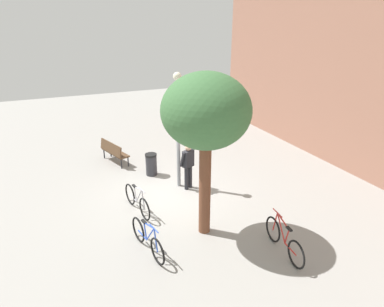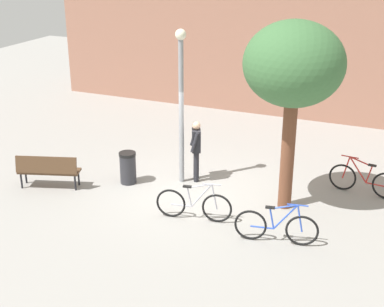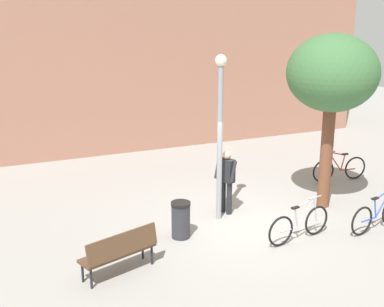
# 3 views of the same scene
# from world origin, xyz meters

# --- Properties ---
(ground_plane) EXTENTS (36.00, 36.00, 0.00)m
(ground_plane) POSITION_xyz_m (0.00, 0.00, 0.00)
(ground_plane) COLOR gray
(building_facade) EXTENTS (17.39, 2.00, 7.88)m
(building_facade) POSITION_xyz_m (0.00, 8.06, 3.94)
(building_facade) COLOR #9E6B56
(building_facade) RESTS_ON ground_plane
(lamppost) EXTENTS (0.28, 0.28, 4.08)m
(lamppost) POSITION_xyz_m (-0.58, 0.50, 2.42)
(lamppost) COLOR gray
(lamppost) RESTS_ON ground_plane
(person_by_lamppost) EXTENTS (0.46, 0.63, 1.67)m
(person_by_lamppost) POSITION_xyz_m (-0.26, 0.73, 0.97)
(person_by_lamppost) COLOR #232328
(person_by_lamppost) RESTS_ON ground_plane
(park_bench) EXTENTS (1.67, 0.95, 0.92)m
(park_bench) POSITION_xyz_m (-3.60, -1.26, 0.55)
(park_bench) COLOR #513823
(park_bench) RESTS_ON ground_plane
(plaza_tree) EXTENTS (2.29, 2.29, 4.52)m
(plaza_tree) POSITION_xyz_m (2.34, 0.15, 3.48)
(plaza_tree) COLOR brown
(plaza_tree) RESTS_ON ground_plane
(bicycle_silver) EXTENTS (1.79, 0.35, 0.97)m
(bicycle_silver) POSITION_xyz_m (0.56, -1.34, 0.38)
(bicycle_silver) COLOR black
(bicycle_silver) RESTS_ON ground_plane
(bicycle_blue) EXTENTS (1.79, 0.37, 0.97)m
(bicycle_blue) POSITION_xyz_m (2.60, -1.60, 0.38)
(bicycle_blue) COLOR black
(bicycle_blue) RESTS_ON ground_plane
(bicycle_red) EXTENTS (1.81, 0.23, 0.97)m
(bicycle_red) POSITION_xyz_m (4.01, 1.62, 0.38)
(bicycle_red) COLOR black
(bicycle_red) RESTS_ON ground_plane
(trash_bin) EXTENTS (0.45, 0.45, 0.86)m
(trash_bin) POSITION_xyz_m (-1.86, -0.15, 0.44)
(trash_bin) COLOR #2D2D33
(trash_bin) RESTS_ON ground_plane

